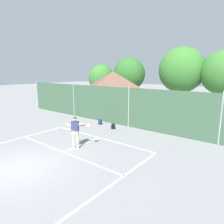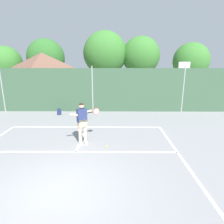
% 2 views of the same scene
% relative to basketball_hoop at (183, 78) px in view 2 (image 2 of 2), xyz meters
% --- Properties ---
extents(ground_plane, '(120.00, 120.00, 0.00)m').
position_rel_basketball_hoop_xyz_m(ground_plane, '(-7.08, -10.85, -2.31)').
color(ground_plane, gray).
extents(court_markings, '(8.30, 11.10, 0.01)m').
position_rel_basketball_hoop_xyz_m(court_markings, '(-7.08, -10.20, -2.31)').
color(court_markings, white).
rests_on(court_markings, ground).
extents(chainlink_fence, '(26.09, 0.09, 3.27)m').
position_rel_basketball_hoop_xyz_m(chainlink_fence, '(-7.08, -1.85, -0.75)').
color(chainlink_fence, '#38563D').
rests_on(chainlink_fence, ground).
extents(basketball_hoop, '(0.90, 0.67, 3.55)m').
position_rel_basketball_hoop_xyz_m(basketball_hoop, '(0.00, 0.00, 0.00)').
color(basketball_hoop, '#9E9EA3').
rests_on(basketball_hoop, ground).
extents(clubhouse_building, '(5.50, 4.88, 4.38)m').
position_rel_basketball_hoop_xyz_m(clubhouse_building, '(-12.20, 2.67, -0.04)').
color(clubhouse_building, beige).
rests_on(clubhouse_building, ground).
extents(treeline_backdrop, '(26.68, 4.66, 7.12)m').
position_rel_basketball_hoop_xyz_m(treeline_backdrop, '(-7.14, 8.21, 1.75)').
color(treeline_backdrop, brown).
rests_on(treeline_backdrop, ground).
extents(tennis_player, '(1.20, 0.89, 1.85)m').
position_rel_basketball_hoop_xyz_m(tennis_player, '(-6.91, -7.55, -1.20)').
color(tennis_player, silver).
rests_on(tennis_player, ground).
extents(tennis_ball, '(0.07, 0.07, 0.07)m').
position_rel_basketball_hoop_xyz_m(tennis_ball, '(-5.86, -7.91, -2.28)').
color(tennis_ball, '#CCE033').
rests_on(tennis_ball, ground).
extents(backpack_navy, '(0.32, 0.31, 0.46)m').
position_rel_basketball_hoop_xyz_m(backpack_navy, '(-9.32, -2.76, -2.12)').
color(backpack_navy, navy).
rests_on(backpack_navy, ground).
extents(backpack_black, '(0.33, 0.32, 0.46)m').
position_rel_basketball_hoop_xyz_m(backpack_black, '(-7.65, -3.11, -2.12)').
color(backpack_black, black).
rests_on(backpack_black, ground).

